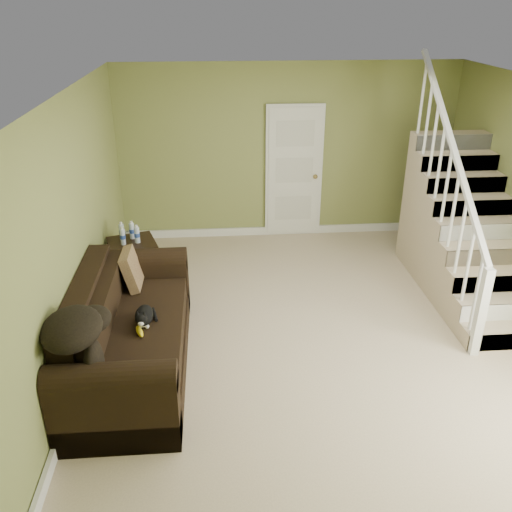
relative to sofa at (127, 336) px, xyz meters
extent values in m
cube|color=tan|center=(2.02, 0.56, -0.36)|extent=(5.00, 5.50, 0.01)
cube|color=white|center=(2.02, 0.56, 2.24)|extent=(5.00, 5.50, 0.01)
cube|color=olive|center=(2.02, 3.31, 0.94)|extent=(5.00, 0.04, 2.60)
cube|color=olive|center=(2.02, -2.19, 0.94)|extent=(5.00, 0.04, 2.60)
cube|color=olive|center=(-0.48, 0.56, 0.94)|extent=(0.04, 5.50, 2.60)
cube|color=white|center=(2.02, 3.28, -0.30)|extent=(5.00, 0.04, 0.12)
cube|color=white|center=(-0.45, 0.56, -0.30)|extent=(0.04, 5.50, 0.12)
cube|color=white|center=(2.12, 3.28, 0.65)|extent=(0.86, 0.05, 2.02)
cube|color=white|center=(2.12, 3.26, 0.64)|extent=(0.78, 0.04, 1.96)
sphere|color=olive|center=(2.44, 3.21, 0.59)|extent=(0.07, 0.07, 0.07)
cube|color=tan|center=(4.02, 0.10, -0.26)|extent=(1.00, 0.27, 0.20)
cylinder|color=white|center=(3.57, 0.10, 0.29)|extent=(0.04, 0.04, 0.90)
cube|color=tan|center=(4.02, 0.37, -0.16)|extent=(1.00, 0.27, 0.40)
cylinder|color=white|center=(3.57, 0.37, 0.49)|extent=(0.04, 0.04, 0.90)
cube|color=tan|center=(4.02, 0.64, -0.06)|extent=(1.00, 0.27, 0.60)
cylinder|color=white|center=(3.57, 0.64, 0.69)|extent=(0.04, 0.04, 0.90)
cube|color=tan|center=(4.02, 0.91, 0.04)|extent=(1.00, 0.27, 0.80)
cylinder|color=white|center=(3.57, 0.91, 0.89)|extent=(0.04, 0.04, 0.90)
cube|color=tan|center=(4.02, 1.18, 0.14)|extent=(1.00, 0.27, 1.00)
cylinder|color=white|center=(3.57, 1.18, 1.09)|extent=(0.04, 0.04, 0.90)
cube|color=tan|center=(4.02, 1.45, 0.24)|extent=(1.00, 0.27, 1.20)
cylinder|color=white|center=(3.57, 1.45, 1.29)|extent=(0.04, 0.04, 0.90)
cube|color=tan|center=(4.02, 1.72, 0.34)|extent=(1.00, 0.27, 1.40)
cylinder|color=white|center=(3.57, 1.72, 1.49)|extent=(0.04, 0.04, 0.90)
cube|color=tan|center=(4.02, 1.99, 0.44)|extent=(1.00, 0.27, 1.60)
cylinder|color=white|center=(3.57, 1.99, 1.69)|extent=(0.04, 0.04, 0.90)
cube|color=tan|center=(4.02, 2.26, 0.54)|extent=(1.00, 0.27, 1.80)
cylinder|color=white|center=(3.57, 2.26, 1.89)|extent=(0.04, 0.04, 0.90)
cube|color=white|center=(3.57, -0.06, 0.14)|extent=(0.09, 0.09, 1.00)
cube|color=white|center=(3.57, 1.18, 1.54)|extent=(0.06, 2.46, 1.84)
cube|color=black|center=(0.05, 0.00, -0.23)|extent=(1.04, 2.41, 0.27)
cube|color=black|center=(0.16, 0.00, 0.03)|extent=(0.79, 1.82, 0.24)
cube|color=black|center=(0.05, -1.07, -0.02)|extent=(1.04, 0.27, 0.68)
cube|color=black|center=(0.05, 1.07, -0.02)|extent=(1.04, 0.27, 0.68)
cylinder|color=black|center=(0.05, -1.07, 0.32)|extent=(1.04, 0.27, 0.27)
cylinder|color=black|center=(0.05, 1.07, 0.32)|extent=(1.04, 0.27, 0.27)
cube|color=black|center=(-0.36, 0.00, 0.25)|extent=(0.22, 1.86, 0.69)
cube|color=black|center=(-0.19, 0.00, 0.33)|extent=(0.15, 1.80, 0.38)
cube|color=black|center=(-0.12, 1.63, -0.03)|extent=(0.69, 0.69, 0.66)
cylinder|color=silver|center=(-0.21, 1.57, 0.40)|extent=(0.06, 0.06, 0.20)
cylinder|color=#28469D|center=(-0.21, 1.57, 0.40)|extent=(0.07, 0.07, 0.05)
cylinder|color=white|center=(-0.21, 1.57, 0.52)|extent=(0.03, 0.03, 0.03)
cylinder|color=silver|center=(-0.05, 1.61, 0.40)|extent=(0.06, 0.06, 0.20)
cylinder|color=#28469D|center=(-0.05, 1.61, 0.40)|extent=(0.07, 0.07, 0.05)
cylinder|color=white|center=(-0.05, 1.61, 0.52)|extent=(0.03, 0.03, 0.03)
cylinder|color=silver|center=(-0.12, 1.74, 0.40)|extent=(0.06, 0.06, 0.20)
cylinder|color=#28469D|center=(-0.12, 1.74, 0.40)|extent=(0.07, 0.07, 0.05)
cylinder|color=white|center=(-0.12, 1.74, 0.52)|extent=(0.03, 0.03, 0.03)
cylinder|color=silver|center=(-0.25, 1.72, 0.40)|extent=(0.06, 0.06, 0.20)
cylinder|color=#28469D|center=(-0.25, 1.72, 0.40)|extent=(0.07, 0.07, 0.05)
cylinder|color=white|center=(-0.25, 1.72, 0.52)|extent=(0.03, 0.03, 0.03)
ellipsoid|color=black|center=(0.19, 0.00, 0.23)|extent=(0.18, 0.31, 0.17)
ellipsoid|color=white|center=(0.19, -0.08, 0.21)|extent=(0.10, 0.13, 0.09)
sphere|color=black|center=(0.19, -0.16, 0.29)|extent=(0.12, 0.12, 0.11)
ellipsoid|color=white|center=(0.19, -0.21, 0.27)|extent=(0.06, 0.05, 0.05)
cone|color=black|center=(0.16, -0.15, 0.35)|extent=(0.04, 0.05, 0.05)
cone|color=black|center=(0.22, -0.15, 0.35)|extent=(0.04, 0.05, 0.05)
cylinder|color=black|center=(0.28, 0.11, 0.17)|extent=(0.08, 0.23, 0.03)
ellipsoid|color=yellow|center=(0.17, -0.20, 0.18)|extent=(0.12, 0.20, 0.06)
cube|color=#492B1D|center=(-0.01, 0.76, 0.36)|extent=(0.20, 0.41, 0.42)
ellipsoid|color=black|center=(-0.27, -0.80, 0.62)|extent=(0.55, 0.68, 0.26)
camera|label=1|loc=(0.92, -4.57, 3.02)|focal=38.00mm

